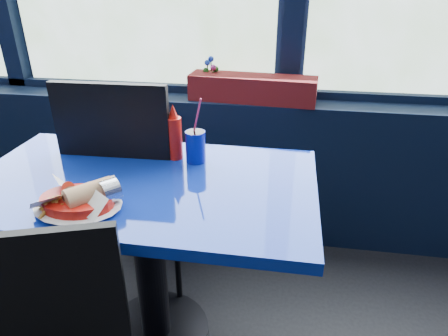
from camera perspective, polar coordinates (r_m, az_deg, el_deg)
window_sill at (r=2.39m, az=-10.62°, el=1.15°), size 5.00×0.26×0.80m
near_table at (r=1.50m, az=-11.09°, el=-7.81°), size 1.20×0.70×0.75m
chair_near_back at (r=1.79m, az=-12.87°, el=-1.00°), size 0.48×0.49×1.04m
planter_box at (r=2.07m, az=4.08°, el=11.29°), size 0.65×0.21×0.13m
flower_vase at (r=2.14m, az=-1.91°, el=11.82°), size 0.13×0.13×0.21m
food_basket at (r=1.28m, az=-20.00°, el=-4.32°), size 0.30×0.30×0.09m
ketchup_bottle at (r=1.52m, az=-7.11°, el=4.71°), size 0.06×0.06×0.21m
soda_cup at (r=1.50m, az=-4.08°, el=3.18°), size 0.08×0.08×0.25m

